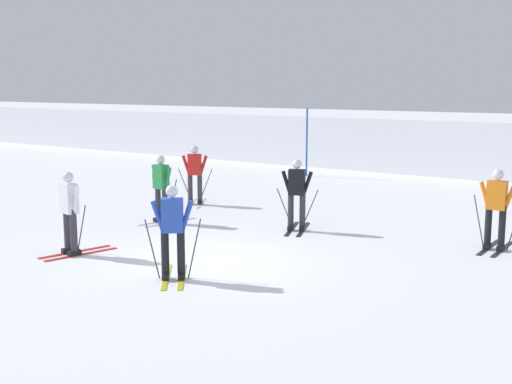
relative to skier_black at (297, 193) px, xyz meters
name	(u,v)px	position (x,y,z in m)	size (l,w,h in m)	color
ground_plane	(207,261)	(-0.01, -3.36, -0.92)	(120.00, 120.00, 0.00)	white
far_snow_ridge	(479,142)	(-0.01, 14.73, 0.14)	(80.00, 7.99, 2.11)	white
skier_black	(297,193)	(0.00, 0.00, 0.00)	(0.96, 1.62, 1.71)	black
skier_red	(195,173)	(-4.21, 1.31, 0.00)	(1.15, 1.56, 1.71)	silver
skier_orange	(496,207)	(4.37, 0.77, 0.00)	(1.00, 1.60, 1.71)	black
skier_blue	(173,229)	(0.25, -4.64, 0.00)	(1.28, 1.49, 1.71)	gold
skier_green	(161,187)	(-3.25, -1.14, 0.00)	(0.99, 1.64, 1.71)	silver
skier_white	(70,211)	(-2.61, -4.52, 0.00)	(0.98, 1.64, 1.71)	red
trail_marker_pole	(307,142)	(-4.61, 8.36, 0.37)	(0.07, 0.07, 2.56)	#1E56AD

